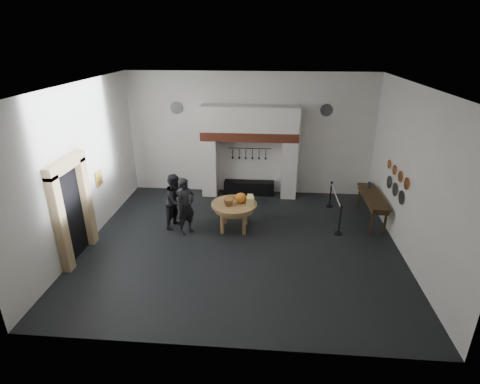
# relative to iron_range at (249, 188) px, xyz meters

# --- Properties ---
(floor) EXTENTS (9.00, 8.00, 0.02)m
(floor) POSITION_rel_iron_range_xyz_m (0.00, -3.72, -0.25)
(floor) COLOR black
(floor) RESTS_ON ground
(ceiling) EXTENTS (9.00, 8.00, 0.02)m
(ceiling) POSITION_rel_iron_range_xyz_m (0.00, -3.72, 4.25)
(ceiling) COLOR silver
(ceiling) RESTS_ON wall_back
(wall_back) EXTENTS (9.00, 0.02, 4.50)m
(wall_back) POSITION_rel_iron_range_xyz_m (0.00, 0.28, 2.00)
(wall_back) COLOR silver
(wall_back) RESTS_ON floor
(wall_front) EXTENTS (9.00, 0.02, 4.50)m
(wall_front) POSITION_rel_iron_range_xyz_m (0.00, -7.72, 2.00)
(wall_front) COLOR silver
(wall_front) RESTS_ON floor
(wall_left) EXTENTS (0.02, 8.00, 4.50)m
(wall_left) POSITION_rel_iron_range_xyz_m (-4.50, -3.72, 2.00)
(wall_left) COLOR silver
(wall_left) RESTS_ON floor
(wall_right) EXTENTS (0.02, 8.00, 4.50)m
(wall_right) POSITION_rel_iron_range_xyz_m (4.50, -3.72, 2.00)
(wall_right) COLOR silver
(wall_right) RESTS_ON floor
(chimney_pier_left) EXTENTS (0.55, 0.70, 2.15)m
(chimney_pier_left) POSITION_rel_iron_range_xyz_m (-1.48, -0.07, 0.82)
(chimney_pier_left) COLOR silver
(chimney_pier_left) RESTS_ON floor
(chimney_pier_right) EXTENTS (0.55, 0.70, 2.15)m
(chimney_pier_right) POSITION_rel_iron_range_xyz_m (1.48, -0.07, 0.82)
(chimney_pier_right) COLOR silver
(chimney_pier_right) RESTS_ON floor
(hearth_brick_band) EXTENTS (3.50, 0.72, 0.32)m
(hearth_brick_band) POSITION_rel_iron_range_xyz_m (0.00, -0.07, 2.06)
(hearth_brick_band) COLOR #9E442B
(hearth_brick_band) RESTS_ON chimney_pier_left
(chimney_hood) EXTENTS (3.50, 0.70, 0.90)m
(chimney_hood) POSITION_rel_iron_range_xyz_m (0.00, -0.07, 2.67)
(chimney_hood) COLOR silver
(chimney_hood) RESTS_ON hearth_brick_band
(iron_range) EXTENTS (1.90, 0.45, 0.50)m
(iron_range) POSITION_rel_iron_range_xyz_m (0.00, 0.00, 0.00)
(iron_range) COLOR black
(iron_range) RESTS_ON floor
(utensil_rail) EXTENTS (1.60, 0.02, 0.02)m
(utensil_rail) POSITION_rel_iron_range_xyz_m (0.00, 0.20, 1.50)
(utensil_rail) COLOR black
(utensil_rail) RESTS_ON wall_back
(door_recess) EXTENTS (0.04, 1.10, 2.50)m
(door_recess) POSITION_rel_iron_range_xyz_m (-4.47, -4.72, 1.00)
(door_recess) COLOR black
(door_recess) RESTS_ON floor
(door_jamb_near) EXTENTS (0.22, 0.30, 2.60)m
(door_jamb_near) POSITION_rel_iron_range_xyz_m (-4.38, -5.42, 1.05)
(door_jamb_near) COLOR tan
(door_jamb_near) RESTS_ON floor
(door_jamb_far) EXTENTS (0.22, 0.30, 2.60)m
(door_jamb_far) POSITION_rel_iron_range_xyz_m (-4.38, -4.02, 1.05)
(door_jamb_far) COLOR tan
(door_jamb_far) RESTS_ON floor
(door_lintel) EXTENTS (0.22, 1.70, 0.30)m
(door_lintel) POSITION_rel_iron_range_xyz_m (-4.38, -4.72, 2.40)
(door_lintel) COLOR tan
(door_lintel) RESTS_ON door_jamb_near
(wall_plaque) EXTENTS (0.05, 0.34, 0.44)m
(wall_plaque) POSITION_rel_iron_range_xyz_m (-4.45, -2.92, 1.35)
(wall_plaque) COLOR gold
(wall_plaque) RESTS_ON wall_left
(work_table) EXTENTS (1.67, 1.67, 0.07)m
(work_table) POSITION_rel_iron_range_xyz_m (-0.30, -2.86, 0.59)
(work_table) COLOR tan
(work_table) RESTS_ON floor
(pumpkin) EXTENTS (0.36, 0.36, 0.31)m
(pumpkin) POSITION_rel_iron_range_xyz_m (-0.10, -2.76, 0.78)
(pumpkin) COLOR orange
(pumpkin) RESTS_ON work_table
(cheese_block_big) EXTENTS (0.22, 0.22, 0.24)m
(cheese_block_big) POSITION_rel_iron_range_xyz_m (0.20, -2.91, 0.74)
(cheese_block_big) COLOR #F1DB90
(cheese_block_big) RESTS_ON work_table
(cheese_block_small) EXTENTS (0.18, 0.18, 0.20)m
(cheese_block_small) POSITION_rel_iron_range_xyz_m (0.18, -2.61, 0.72)
(cheese_block_small) COLOR #EAE68C
(cheese_block_small) RESTS_ON work_table
(wicker_basket) EXTENTS (0.38, 0.38, 0.22)m
(wicker_basket) POSITION_rel_iron_range_xyz_m (-0.45, -3.01, 0.73)
(wicker_basket) COLOR brown
(wicker_basket) RESTS_ON work_table
(bread_loaf) EXTENTS (0.31, 0.18, 0.13)m
(bread_loaf) POSITION_rel_iron_range_xyz_m (-0.40, -2.51, 0.69)
(bread_loaf) COLOR #A5743A
(bread_loaf) RESTS_ON work_table
(visitor_near) EXTENTS (0.75, 0.78, 1.79)m
(visitor_near) POSITION_rel_iron_range_xyz_m (-1.73, -3.21, 0.64)
(visitor_near) COLOR black
(visitor_near) RESTS_ON floor
(visitor_far) EXTENTS (0.94, 1.04, 1.76)m
(visitor_far) POSITION_rel_iron_range_xyz_m (-2.13, -2.81, 0.63)
(visitor_far) COLOR black
(visitor_far) RESTS_ON floor
(side_table) EXTENTS (0.55, 2.20, 0.06)m
(side_table) POSITION_rel_iron_range_xyz_m (4.10, -1.92, 0.62)
(side_table) COLOR #3A2915
(side_table) RESTS_ON floor
(pewter_jug) EXTENTS (0.12, 0.12, 0.22)m
(pewter_jug) POSITION_rel_iron_range_xyz_m (4.10, -1.32, 0.76)
(pewter_jug) COLOR #434448
(pewter_jug) RESTS_ON side_table
(copper_pan_a) EXTENTS (0.03, 0.34, 0.34)m
(copper_pan_a) POSITION_rel_iron_range_xyz_m (4.46, -3.52, 1.70)
(copper_pan_a) COLOR #C6662D
(copper_pan_a) RESTS_ON wall_right
(copper_pan_b) EXTENTS (0.03, 0.32, 0.32)m
(copper_pan_b) POSITION_rel_iron_range_xyz_m (4.46, -2.97, 1.70)
(copper_pan_b) COLOR #C6662D
(copper_pan_b) RESTS_ON wall_right
(copper_pan_c) EXTENTS (0.03, 0.30, 0.30)m
(copper_pan_c) POSITION_rel_iron_range_xyz_m (4.46, -2.42, 1.70)
(copper_pan_c) COLOR #C6662D
(copper_pan_c) RESTS_ON wall_right
(copper_pan_d) EXTENTS (0.03, 0.28, 0.28)m
(copper_pan_d) POSITION_rel_iron_range_xyz_m (4.46, -1.87, 1.70)
(copper_pan_d) COLOR #C6662D
(copper_pan_d) RESTS_ON wall_right
(pewter_plate_left) EXTENTS (0.03, 0.40, 0.40)m
(pewter_plate_left) POSITION_rel_iron_range_xyz_m (4.46, -3.32, 1.20)
(pewter_plate_left) COLOR #4C4C51
(pewter_plate_left) RESTS_ON wall_right
(pewter_plate_mid) EXTENTS (0.03, 0.40, 0.40)m
(pewter_plate_mid) POSITION_rel_iron_range_xyz_m (4.46, -2.72, 1.20)
(pewter_plate_mid) COLOR #4C4C51
(pewter_plate_mid) RESTS_ON wall_right
(pewter_plate_right) EXTENTS (0.03, 0.40, 0.40)m
(pewter_plate_right) POSITION_rel_iron_range_xyz_m (4.46, -2.12, 1.20)
(pewter_plate_right) COLOR #4C4C51
(pewter_plate_right) RESTS_ON wall_right
(pewter_plate_back_left) EXTENTS (0.44, 0.03, 0.44)m
(pewter_plate_back_left) POSITION_rel_iron_range_xyz_m (-2.70, 0.24, 2.95)
(pewter_plate_back_left) COLOR #4C4C51
(pewter_plate_back_left) RESTS_ON wall_back
(pewter_plate_back_right) EXTENTS (0.44, 0.03, 0.44)m
(pewter_plate_back_right) POSITION_rel_iron_range_xyz_m (2.70, 0.24, 2.95)
(pewter_plate_back_right) COLOR #4C4C51
(pewter_plate_back_right) RESTS_ON wall_back
(barrier_post_near) EXTENTS (0.05, 0.05, 0.90)m
(barrier_post_near) POSITION_rel_iron_range_xyz_m (2.93, -2.93, 0.20)
(barrier_post_near) COLOR black
(barrier_post_near) RESTS_ON floor
(barrier_post_far) EXTENTS (0.05, 0.05, 0.90)m
(barrier_post_far) POSITION_rel_iron_range_xyz_m (2.93, -0.93, 0.20)
(barrier_post_far) COLOR black
(barrier_post_far) RESTS_ON floor
(barrier_rope) EXTENTS (0.04, 2.00, 0.04)m
(barrier_rope) POSITION_rel_iron_range_xyz_m (2.93, -1.93, 0.60)
(barrier_rope) COLOR silver
(barrier_rope) RESTS_ON barrier_post_near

